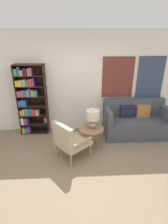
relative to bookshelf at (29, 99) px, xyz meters
name	(u,v)px	position (x,y,z in m)	size (l,w,h in m)	color
ground_plane	(80,177)	(1.27, -1.85, -0.98)	(14.00, 14.00, 0.00)	#847056
wall_back	(79,83)	(1.32, 0.18, 0.37)	(6.40, 0.08, 2.70)	white
bookshelf	(29,99)	(0.00, 0.00, 0.00)	(0.76, 0.30, 1.88)	black
armchair	(69,139)	(1.05, -1.23, -0.51)	(0.88, 0.88, 0.87)	tan
couch	(135,122)	(2.83, -0.24, -0.62)	(1.67, 0.81, 0.95)	#474C56
side_table	(91,130)	(1.58, -0.81, -0.52)	(0.59, 0.59, 0.51)	#99704C
table_lamp	(93,117)	(1.61, -0.76, -0.21)	(0.32, 0.32, 0.44)	#A59E93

